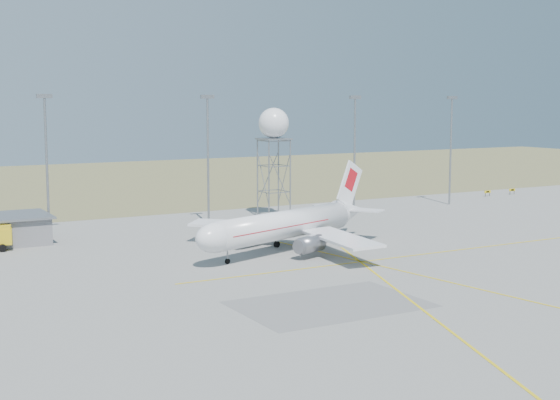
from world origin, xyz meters
TOP-DOWN VIEW (x-y plane):
  - grass_strip at (0.00, 140.00)m, footprint 400.00×120.00m
  - mast_a at (-35.00, 66.00)m, footprint 2.20×0.50m
  - mast_b at (-10.00, 66.00)m, footprint 2.20×0.50m
  - mast_c at (18.00, 66.00)m, footprint 2.20×0.50m
  - mast_d at (40.00, 66.00)m, footprint 2.20×0.50m
  - taxi_sign_near at (55.60, 72.00)m, footprint 1.60×0.17m
  - taxi_sign_far at (62.60, 72.00)m, footprint 1.60×0.17m
  - airliner_main at (-10.46, 40.51)m, footprint 31.82×29.94m
  - radar_tower at (2.92, 67.96)m, footprint 5.09×5.09m

SIDE VIEW (x-z plane):
  - grass_strip at x=0.00m, z-range 0.00..0.03m
  - taxi_sign_near at x=55.60m, z-range 0.29..1.49m
  - taxi_sign_far at x=62.60m, z-range 0.29..1.49m
  - airliner_main at x=-10.46m, z-range -2.16..8.98m
  - radar_tower at x=2.92m, z-range 1.13..19.56m
  - mast_a at x=-35.00m, z-range 1.82..22.32m
  - mast_b at x=-10.00m, z-range 1.82..22.32m
  - mast_c at x=18.00m, z-range 1.82..22.32m
  - mast_d at x=40.00m, z-range 1.82..22.32m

